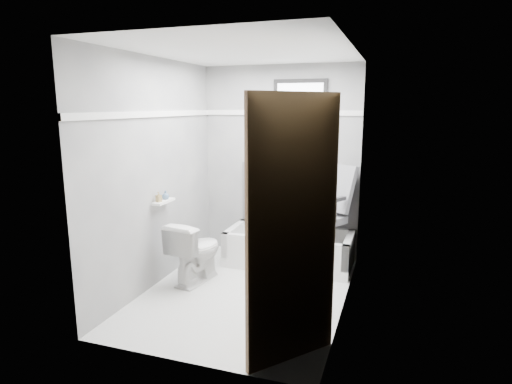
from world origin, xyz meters
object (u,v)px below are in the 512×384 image
at_px(office_chair, 316,212).
at_px(soap_bottle_b, 166,195).
at_px(bathtub, 289,248).
at_px(soap_bottle_a, 159,197).
at_px(toilet, 196,251).
at_px(door, 320,249).

xyz_separation_m(office_chair, soap_bottle_b, (-1.48, -0.88, 0.28)).
xyz_separation_m(bathtub, soap_bottle_a, (-1.17, -0.99, 0.76)).
relative_size(bathtub, soap_bottle_b, 14.95).
xyz_separation_m(toilet, soap_bottle_a, (-0.32, -0.19, 0.63)).
bearing_deg(soap_bottle_b, toilet, 8.31).
bearing_deg(door, toilet, 138.70).
bearing_deg(bathtub, soap_bottle_b, -143.96).
distance_m(toilet, door, 2.23).
xyz_separation_m(bathtub, soap_bottle_b, (-1.17, -0.85, 0.75)).
height_order(bathtub, soap_bottle_b, soap_bottle_b).
bearing_deg(office_chair, bathtub, -144.17).
height_order(toilet, door, door).
bearing_deg(bathtub, toilet, -136.58).
bearing_deg(door, soap_bottle_b, 144.71).
relative_size(bathtub, toilet, 2.17).
bearing_deg(toilet, soap_bottle_b, 17.69).
bearing_deg(office_chair, soap_bottle_a, -114.91).
xyz_separation_m(toilet, soap_bottle_b, (-0.32, -0.05, 0.62)).
distance_m(office_chair, soap_bottle_b, 1.75).
distance_m(bathtub, door, 2.46).
xyz_separation_m(office_chair, door, (0.44, -2.24, 0.32)).
xyz_separation_m(toilet, door, (1.60, -1.41, 0.66)).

